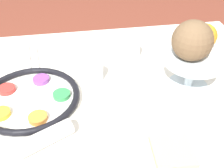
{
  "coord_description": "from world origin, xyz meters",
  "views": [
    {
      "loc": [
        0.05,
        -0.62,
        1.26
      ],
      "look_at": [
        0.16,
        0.01,
        0.75
      ],
      "focal_mm": 42.0,
      "sensor_mm": 36.0,
      "label": 1
    }
  ],
  "objects": [
    {
      "name": "coconut",
      "position": [
        0.38,
        -0.01,
        0.9
      ],
      "size": [
        0.12,
        0.12,
        0.12
      ],
      "color": "brown",
      "rests_on": "fruit_stand"
    },
    {
      "name": "orange_fruit",
      "position": [
        0.45,
        0.04,
        0.88
      ],
      "size": [
        0.08,
        0.08,
        0.08
      ],
      "color": "orange",
      "rests_on": "fruit_stand"
    },
    {
      "name": "seder_plate",
      "position": [
        -0.1,
        0.01,
        0.73
      ],
      "size": [
        0.31,
        0.31,
        0.03
      ],
      "color": "white",
      "rests_on": "dining_table"
    },
    {
      "name": "fruit_stand",
      "position": [
        0.41,
        0.01,
        0.81
      ],
      "size": [
        0.18,
        0.18,
        0.13
      ],
      "color": "silver",
      "rests_on": "dining_table"
    },
    {
      "name": "fork_right",
      "position": [
        -0.1,
        0.28,
        0.72
      ],
      "size": [
        0.04,
        0.17,
        0.01
      ],
      "color": "silver",
      "rests_on": "dining_table"
    },
    {
      "name": "bread_plate",
      "position": [
        0.27,
        -0.25,
        0.72
      ],
      "size": [
        0.16,
        0.16,
        0.02
      ],
      "color": "beige",
      "rests_on": "dining_table"
    },
    {
      "name": "cup_near",
      "position": [
        0.27,
        0.22,
        0.75
      ],
      "size": [
        0.07,
        0.07,
        0.06
      ],
      "color": "silver",
      "rests_on": "dining_table"
    },
    {
      "name": "cup_far",
      "position": [
        0.11,
        0.1,
        0.75
      ],
      "size": [
        0.07,
        0.07,
        0.06
      ],
      "color": "silver",
      "rests_on": "dining_table"
    },
    {
      "name": "fork_left",
      "position": [
        -0.13,
        0.28,
        0.72
      ],
      "size": [
        0.04,
        0.17,
        0.01
      ],
      "color": "silver",
      "rests_on": "dining_table"
    },
    {
      "name": "napkin_roll",
      "position": [
        -0.04,
        -0.16,
        0.74
      ],
      "size": [
        0.15,
        0.1,
        0.04
      ],
      "color": "white",
      "rests_on": "dining_table"
    }
  ]
}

